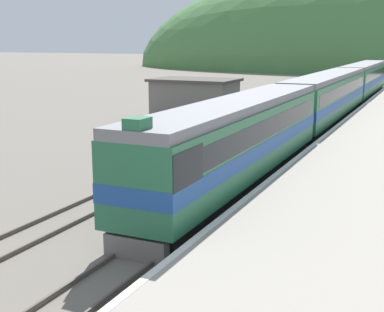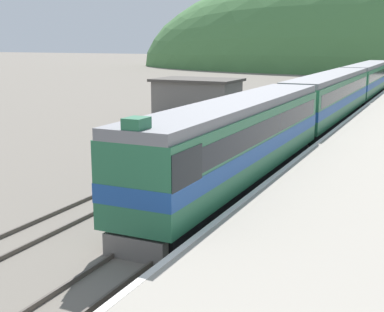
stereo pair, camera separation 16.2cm
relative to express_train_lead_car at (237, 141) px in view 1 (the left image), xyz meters
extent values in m
cube|color=#4C443D|center=(-0.72, 46.00, -2.23)|extent=(0.08, 180.00, 0.16)
cube|color=#4C443D|center=(0.72, 46.00, -2.23)|extent=(0.08, 180.00, 0.16)
cube|color=#4C443D|center=(-5.27, 46.00, -2.23)|extent=(0.08, 180.00, 0.16)
cube|color=#4C443D|center=(-3.84, 46.00, -2.23)|extent=(0.08, 180.00, 0.16)
cube|color=silver|center=(1.96, 26.00, -1.37)|extent=(0.24, 140.00, 0.01)
cube|color=slate|center=(-11.41, 20.32, -0.63)|extent=(6.97, 4.38, 3.35)
cube|color=#47423D|center=(-11.41, 20.32, 1.17)|extent=(7.47, 4.88, 0.24)
cube|color=black|center=(0.00, 0.23, -1.88)|extent=(2.34, 18.25, 0.85)
cube|color=#286B47|center=(0.00, 0.23, 0.03)|extent=(2.85, 19.42, 2.97)
cube|color=#1E4C99|center=(0.00, 0.23, -0.21)|extent=(2.88, 19.44, 0.65)
cube|color=black|center=(0.00, 0.23, 0.68)|extent=(2.87, 18.25, 0.89)
cube|color=slate|center=(0.00, 0.23, 1.71)|extent=(2.68, 19.42, 0.40)
cube|color=black|center=(0.00, -8.35, 0.68)|extent=(2.89, 2.20, 1.19)
cube|color=#286B47|center=(0.00, -9.03, 2.09)|extent=(0.64, 0.80, 0.36)
cube|color=slate|center=(0.00, -9.28, -1.92)|extent=(2.22, 0.40, 0.77)
cube|color=black|center=(0.00, 21.94, -1.88)|extent=(2.34, 20.87, 0.85)
cube|color=#286B47|center=(0.00, 21.94, 0.03)|extent=(2.85, 22.21, 2.97)
cube|color=#1E4C99|center=(0.00, 21.94, -0.21)|extent=(2.88, 22.23, 0.65)
cube|color=black|center=(0.00, 21.94, 0.68)|extent=(2.87, 20.87, 0.89)
cube|color=slate|center=(0.00, 21.94, 1.71)|extent=(2.68, 22.21, 0.40)
cube|color=black|center=(0.00, 45.05, -1.88)|extent=(2.34, 20.87, 0.85)
cube|color=#286B47|center=(0.00, 45.05, 0.03)|extent=(2.85, 22.21, 2.97)
cube|color=#1E4C99|center=(0.00, 45.05, -0.21)|extent=(2.88, 22.23, 0.65)
cube|color=black|center=(0.00, 45.05, 0.68)|extent=(2.87, 20.87, 0.89)
cube|color=slate|center=(0.00, 45.05, 1.71)|extent=(2.68, 22.21, 0.40)
camera|label=1|loc=(8.38, -23.15, 4.59)|focal=50.00mm
camera|label=2|loc=(8.53, -23.08, 4.59)|focal=50.00mm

